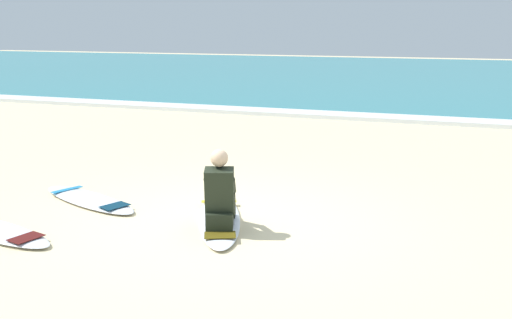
{
  "coord_description": "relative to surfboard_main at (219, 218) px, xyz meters",
  "views": [
    {
      "loc": [
        2.73,
        -6.62,
        2.45
      ],
      "look_at": [
        -0.07,
        1.17,
        0.55
      ],
      "focal_mm": 41.48,
      "sensor_mm": 36.0,
      "label": 1
    }
  ],
  "objects": [
    {
      "name": "surfboard_main",
      "position": [
        0.0,
        0.0,
        0.0
      ],
      "size": [
        1.37,
        2.25,
        0.08
      ],
      "color": "silver",
      "rests_on": "ground"
    },
    {
      "name": "surfboard_spare_near",
      "position": [
        -2.07,
        0.15,
        0.0
      ],
      "size": [
        2.05,
        1.24,
        0.08
      ],
      "color": "silver",
      "rests_on": "ground"
    },
    {
      "name": "ground_plane",
      "position": [
        0.13,
        0.03,
        -0.04
      ],
      "size": [
        80.0,
        80.0,
        0.0
      ],
      "primitive_type": "plane",
      "color": "beige"
    },
    {
      "name": "sea",
      "position": [
        0.13,
        22.66,
        0.01
      ],
      "size": [
        80.0,
        28.0,
        0.1
      ],
      "primitive_type": "cube",
      "color": "teal",
      "rests_on": "ground"
    },
    {
      "name": "breaking_foam",
      "position": [
        0.13,
        8.96,
        0.02
      ],
      "size": [
        80.0,
        0.9,
        0.11
      ],
      "primitive_type": "cube",
      "color": "white",
      "rests_on": "ground"
    },
    {
      "name": "surfer_seated",
      "position": [
        0.15,
        -0.33,
        0.4
      ],
      "size": [
        0.55,
        0.77,
        0.95
      ],
      "color": "black",
      "rests_on": "surfboard_main"
    }
  ]
}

